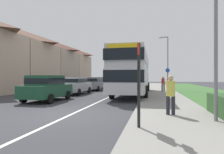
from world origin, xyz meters
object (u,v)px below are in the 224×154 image
(pedestrian_walking_away, at_px, (163,83))
(bus_stop_sign, at_px, (139,79))
(parked_car_grey, at_px, (94,83))
(pedestrian_at_stop, at_px, (171,93))
(parked_car_silver, at_px, (75,85))
(cycle_route_sign, at_px, (168,79))
(parked_car_black, at_px, (105,82))
(double_decker_bus, at_px, (133,71))
(street_lamp_near, at_px, (212,9))
(parked_car_dark_green, at_px, (47,87))
(street_lamp_mid, at_px, (167,59))

(pedestrian_walking_away, distance_m, bus_stop_sign, 15.43)
(parked_car_grey, distance_m, pedestrian_at_stop, 16.18)
(parked_car_silver, relative_size, cycle_route_sign, 1.74)
(pedestrian_walking_away, relative_size, bus_stop_sign, 0.64)
(parked_car_silver, bearing_deg, parked_car_black, 89.75)
(double_decker_bus, xyz_separation_m, cycle_route_sign, (3.27, 3.75, -0.72))
(pedestrian_walking_away, xyz_separation_m, cycle_route_sign, (0.45, -0.10, 0.45))
(parked_car_silver, relative_size, bus_stop_sign, 1.68)
(cycle_route_sign, xyz_separation_m, street_lamp_near, (0.44, -13.89, 2.46))
(parked_car_grey, relative_size, street_lamp_near, 0.67)
(parked_car_dark_green, distance_m, street_lamp_mid, 16.08)
(double_decker_bus, xyz_separation_m, street_lamp_mid, (3.47, 7.65, 1.71))
(bus_stop_sign, relative_size, cycle_route_sign, 1.03)
(pedestrian_at_stop, distance_m, pedestrian_walking_away, 13.20)
(parked_car_dark_green, distance_m, parked_car_black, 16.23)
(parked_car_dark_green, xyz_separation_m, pedestrian_at_stop, (7.57, -3.73, 0.04))
(parked_car_black, bearing_deg, cycle_route_sign, -38.70)
(parked_car_silver, distance_m, street_lamp_mid, 12.25)
(double_decker_bus, bearing_deg, cycle_route_sign, 48.94)
(double_decker_bus, distance_m, parked_car_grey, 7.27)
(parked_car_dark_green, xyz_separation_m, parked_car_grey, (-0.05, 10.55, -0.05))
(parked_car_silver, bearing_deg, parked_car_dark_green, -87.80)
(double_decker_bus, bearing_deg, bus_stop_sign, -83.35)
(double_decker_bus, bearing_deg, parked_car_grey, 136.46)
(pedestrian_at_stop, bearing_deg, double_decker_bus, 104.56)
(parked_car_grey, height_order, pedestrian_at_stop, pedestrian_at_stop)
(double_decker_bus, relative_size, parked_car_dark_green, 2.92)
(cycle_route_sign, xyz_separation_m, street_lamp_mid, (0.20, 3.89, 2.43))
(double_decker_bus, xyz_separation_m, parked_car_grey, (-5.19, 4.93, -1.27))
(double_decker_bus, relative_size, bus_stop_sign, 4.42)
(parked_car_grey, height_order, cycle_route_sign, cycle_route_sign)
(parked_car_dark_green, height_order, street_lamp_mid, street_lamp_mid)
(parked_car_dark_green, bearing_deg, pedestrian_walking_away, 49.96)
(bus_stop_sign, relative_size, street_lamp_near, 0.39)
(parked_car_black, xyz_separation_m, street_lamp_mid, (8.76, -2.97, 2.98))
(pedestrian_at_stop, distance_m, cycle_route_sign, 13.13)
(parked_car_grey, bearing_deg, cycle_route_sign, -7.92)
(double_decker_bus, relative_size, pedestrian_at_stop, 6.88)
(parked_car_silver, distance_m, pedestrian_at_stop, 11.89)
(street_lamp_near, bearing_deg, pedestrian_at_stop, 148.27)
(pedestrian_walking_away, bearing_deg, double_decker_bus, -126.19)
(double_decker_bus, height_order, parked_car_black, double_decker_bus)
(parked_car_dark_green, relative_size, pedestrian_walking_away, 2.36)
(street_lamp_mid, bearing_deg, parked_car_silver, -137.83)
(parked_car_dark_green, relative_size, cycle_route_sign, 1.56)
(parked_car_grey, relative_size, pedestrian_at_stop, 2.68)
(parked_car_silver, bearing_deg, double_decker_bus, 3.59)
(pedestrian_walking_away, distance_m, street_lamp_mid, 4.80)
(street_lamp_near, bearing_deg, parked_car_dark_green, 152.93)
(bus_stop_sign, distance_m, street_lamp_mid, 19.39)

